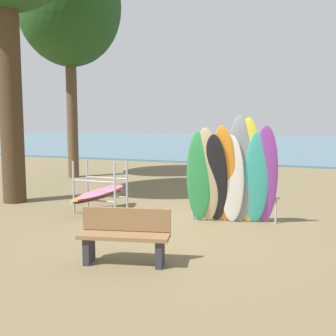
# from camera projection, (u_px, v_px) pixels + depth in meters

# --- Properties ---
(ground_plane) EXTENTS (80.00, 80.00, 0.00)m
(ground_plane) POSITION_uv_depth(u_px,v_px,m) (191.00, 226.00, 8.66)
(ground_plane) COLOR brown
(lake_water) EXTENTS (80.00, 36.00, 0.10)m
(lake_water) POSITION_uv_depth(u_px,v_px,m) (296.00, 144.00, 36.13)
(lake_water) COLOR #477084
(lake_water) RESTS_ON ground
(tree_mid_behind) EXTENTS (3.82, 3.82, 8.57)m
(tree_mid_behind) POSITION_uv_depth(u_px,v_px,m) (69.00, 7.00, 15.18)
(tree_mid_behind) COLOR brown
(tree_mid_behind) RESTS_ON ground
(leaning_board_pile) EXTENTS (1.95, 0.98, 2.31)m
(leaning_board_pile) POSITION_uv_depth(u_px,v_px,m) (232.00, 176.00, 8.68)
(leaning_board_pile) COLOR #339E56
(leaning_board_pile) RESTS_ON ground
(board_storage_rack) EXTENTS (1.15, 2.13, 1.25)m
(board_storage_rack) POSITION_uv_depth(u_px,v_px,m) (100.00, 193.00, 9.83)
(board_storage_rack) COLOR #9EA0A5
(board_storage_rack) RESTS_ON ground
(park_bench) EXTENTS (1.46, 0.72, 0.85)m
(park_bench) POSITION_uv_depth(u_px,v_px,m) (125.00, 235.00, 6.37)
(park_bench) COLOR #2D2D33
(park_bench) RESTS_ON ground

